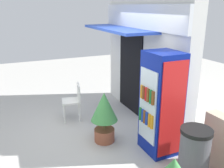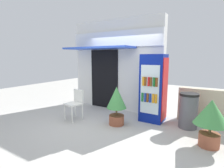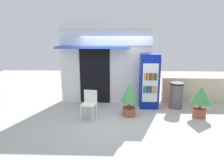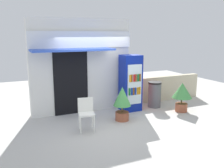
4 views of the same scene
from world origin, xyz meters
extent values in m
plane|color=beige|center=(0.00, 0.00, 0.00)|extent=(16.00, 16.00, 0.00)
cube|color=silver|center=(-0.38, 1.49, 1.54)|extent=(3.37, 0.30, 3.08)
cube|color=white|center=(-0.38, 1.30, 2.42)|extent=(3.37, 0.08, 0.52)
cube|color=blue|center=(-0.78, 0.94, 2.12)|extent=(2.47, 0.79, 0.06)
cube|color=black|center=(-0.78, 1.32, 1.04)|extent=(1.11, 0.03, 2.07)
cube|color=navy|center=(1.17, 0.91, 0.95)|extent=(0.65, 0.56, 1.90)
cube|color=silver|center=(1.17, 0.62, 0.95)|extent=(0.52, 0.02, 1.33)
cube|color=red|center=(1.51, 0.91, 0.95)|extent=(0.02, 0.50, 1.71)
cylinder|color=#196B2D|center=(0.98, 0.60, 0.73)|extent=(0.06, 0.06, 0.24)
cylinder|color=#1938A5|center=(1.06, 0.60, 0.73)|extent=(0.06, 0.06, 0.24)
cylinder|color=brown|center=(1.13, 0.60, 0.73)|extent=(0.06, 0.06, 0.24)
cylinder|color=#1938A5|center=(1.20, 0.60, 0.73)|extent=(0.06, 0.06, 0.24)
cylinder|color=orange|center=(1.29, 0.60, 0.73)|extent=(0.06, 0.06, 0.24)
cylinder|color=orange|center=(1.37, 0.60, 0.73)|extent=(0.06, 0.06, 0.24)
cylinder|color=orange|center=(0.99, 0.60, 1.17)|extent=(0.06, 0.06, 0.24)
cylinder|color=brown|center=(1.05, 0.60, 1.17)|extent=(0.06, 0.06, 0.24)
cylinder|color=red|center=(1.15, 0.60, 1.17)|extent=(0.06, 0.06, 0.24)
cylinder|color=brown|center=(1.21, 0.60, 1.17)|extent=(0.06, 0.06, 0.24)
cylinder|color=#196B2D|center=(1.29, 0.60, 1.17)|extent=(0.06, 0.06, 0.24)
cylinder|color=brown|center=(1.36, 0.60, 1.17)|extent=(0.06, 0.06, 0.24)
cylinder|color=white|center=(-1.01, -0.40, 0.23)|extent=(0.04, 0.04, 0.46)
cylinder|color=white|center=(-0.65, -0.47, 0.23)|extent=(0.04, 0.04, 0.46)
cylinder|color=white|center=(-0.94, -0.04, 0.23)|extent=(0.04, 0.04, 0.46)
cylinder|color=white|center=(-0.58, -0.11, 0.23)|extent=(0.04, 0.04, 0.46)
cube|color=white|center=(-0.80, -0.26, 0.48)|extent=(0.49, 0.49, 0.04)
cube|color=white|center=(-0.76, -0.07, 0.69)|extent=(0.42, 0.12, 0.38)
cylinder|color=#995138|center=(0.45, 0.09, 0.13)|extent=(0.41, 0.41, 0.26)
cylinder|color=brown|center=(0.45, 0.09, 0.37)|extent=(0.05, 0.05, 0.20)
cone|color=#47994C|center=(0.45, 0.09, 0.76)|extent=(0.53, 0.53, 0.58)
cylinder|color=#995138|center=(2.68, 0.04, 0.14)|extent=(0.40, 0.40, 0.28)
cylinder|color=brown|center=(2.68, 0.04, 0.38)|extent=(0.05, 0.05, 0.19)
cone|color=#47994C|center=(2.68, 0.04, 0.73)|extent=(0.67, 0.67, 0.51)
cylinder|color=#595960|center=(2.14, 0.87, 0.43)|extent=(0.45, 0.45, 0.86)
cylinder|color=black|center=(2.14, 0.87, 0.89)|extent=(0.48, 0.48, 0.06)
cube|color=beige|center=(3.18, 1.51, 0.48)|extent=(2.81, 0.23, 0.96)
camera|label=1|loc=(4.57, -1.59, 2.65)|focal=39.27mm
camera|label=2|loc=(2.77, -3.92, 1.83)|focal=28.46mm
camera|label=3|loc=(0.13, -6.26, 2.63)|focal=33.53mm
camera|label=4|loc=(-2.75, -6.29, 2.61)|focal=39.35mm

